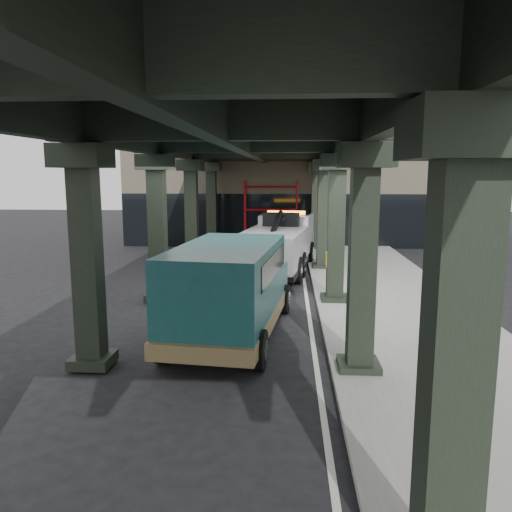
% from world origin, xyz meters
% --- Properties ---
extents(ground, '(90.00, 90.00, 0.00)m').
position_xyz_m(ground, '(0.00, 0.00, 0.00)').
color(ground, black).
rests_on(ground, ground).
extents(sidewalk, '(5.00, 40.00, 0.15)m').
position_xyz_m(sidewalk, '(4.50, 2.00, 0.07)').
color(sidewalk, gray).
rests_on(sidewalk, ground).
extents(lane_stripe, '(0.12, 38.00, 0.01)m').
position_xyz_m(lane_stripe, '(1.70, 2.00, 0.01)').
color(lane_stripe, silver).
rests_on(lane_stripe, ground).
extents(viaduct, '(7.40, 32.00, 6.40)m').
position_xyz_m(viaduct, '(-0.40, 2.00, 5.46)').
color(viaduct, black).
rests_on(viaduct, ground).
extents(building, '(22.00, 10.00, 8.00)m').
position_xyz_m(building, '(2.00, 20.00, 4.00)').
color(building, '#C6B793').
rests_on(building, ground).
extents(scaffolding, '(3.08, 0.88, 4.00)m').
position_xyz_m(scaffolding, '(0.00, 14.64, 2.11)').
color(scaffolding, '#AF0E16').
rests_on(scaffolding, ground).
extents(tow_truck, '(3.48, 8.64, 2.76)m').
position_xyz_m(tow_truck, '(0.65, 7.51, 1.34)').
color(tow_truck, black).
rests_on(tow_truck, ground).
extents(towed_van, '(3.15, 6.60, 2.58)m').
position_xyz_m(towed_van, '(-0.49, -1.74, 1.39)').
color(towed_van, '#134546').
rests_on(towed_van, ground).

